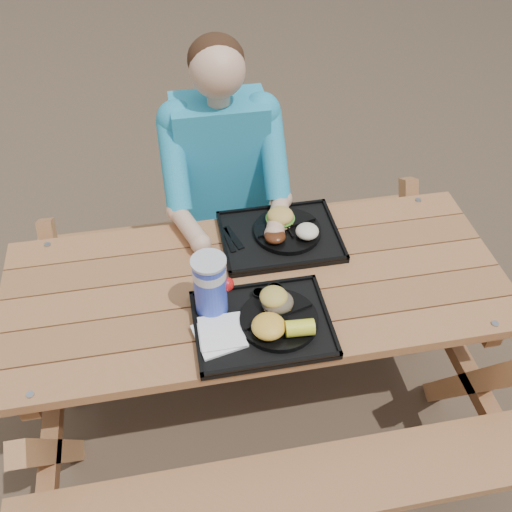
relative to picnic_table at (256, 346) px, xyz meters
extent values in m
plane|color=#999999|center=(0.00, 0.00, -0.38)|extent=(60.00, 60.00, 0.00)
cube|color=black|center=(-0.02, -0.20, 0.39)|extent=(0.45, 0.35, 0.02)
cube|color=black|center=(0.13, 0.21, 0.39)|extent=(0.45, 0.35, 0.02)
cylinder|color=black|center=(0.04, -0.21, 0.41)|extent=(0.26, 0.26, 0.02)
cylinder|color=black|center=(0.16, 0.22, 0.41)|extent=(0.26, 0.26, 0.02)
cube|color=white|center=(-0.16, -0.24, 0.40)|extent=(0.18, 0.18, 0.02)
cylinder|color=blue|center=(-0.17, -0.11, 0.50)|extent=(0.11, 0.11, 0.22)
cylinder|color=black|center=(-0.01, -0.09, 0.41)|extent=(0.04, 0.04, 0.03)
cylinder|color=gold|center=(0.05, -0.09, 0.41)|extent=(0.06, 0.06, 0.03)
ellipsoid|color=yellow|center=(-0.01, -0.26, 0.44)|extent=(0.11, 0.11, 0.06)
cube|color=black|center=(-0.05, 0.22, 0.40)|extent=(0.06, 0.14, 0.01)
ellipsoid|color=#4F230F|center=(0.10, 0.16, 0.43)|extent=(0.08, 0.08, 0.04)
ellipsoid|color=#F2E9CD|center=(0.23, 0.16, 0.44)|extent=(0.09, 0.09, 0.05)
camera|label=1|loc=(-0.25, -1.38, 1.86)|focal=40.00mm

